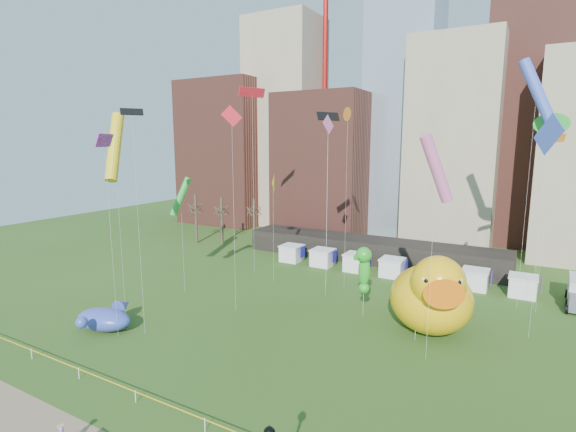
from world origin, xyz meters
The scene contains 26 objects.
ground centered at (0.00, 0.00, 0.00)m, with size 160.00×160.00×0.00m, color #2B4B17.
skyline centered at (2.25, 61.06, 21.44)m, with size 101.00×23.00×68.00m.
pavilion centered at (-4.00, 42.00, 1.60)m, with size 38.00×6.00×3.20m, color black.
vendor_tents centered at (1.02, 36.00, 1.11)m, with size 33.24×2.80×2.40m.
bare_trees centered at (-30.17, 40.54, 4.01)m, with size 8.44×6.44×8.50m.
caution_tape centered at (0.00, 0.00, 0.68)m, with size 50.00×0.06×0.90m.
big_duck centered at (8.94, 20.96, 3.58)m, with size 10.04×11.16×7.80m.
small_duck centered at (8.04, 21.86, 1.49)m, with size 3.67×4.47×3.24m.
seahorse_green centered at (2.23, 21.49, 5.20)m, with size 2.04×2.29×7.16m.
seahorse_purple centered at (8.08, 18.68, 3.06)m, with size 1.36×1.55×4.41m.
whale_inflatable centered at (-17.65, 6.72, 1.10)m, with size 5.96×6.99×2.40m.
kite_0 centered at (-9.69, 16.29, 19.02)m, with size 1.73×1.15×20.79m.
kite_1 centered at (-3.42, 24.91, 18.45)m, with size 0.39×2.03×20.18m.
kite_2 centered at (-4.34, 26.90, 19.97)m, with size 1.70×2.94×20.58m.
kite_3 centered at (17.16, 32.50, 19.02)m, with size 2.15×0.40×20.13m.
kite_4 centered at (-19.90, 10.84, 16.81)m, with size 3.00×4.05×20.22m.
kite_5 centered at (15.62, 31.47, 22.23)m, with size 3.83×1.62×25.40m.
kite_6 centered at (17.37, 31.31, 17.55)m, with size 2.25×2.01×18.11m.
kite_7 centered at (-15.38, 6.22, 17.37)m, with size 2.47×3.30×18.00m.
kite_8 centered at (-15.57, 28.46, 23.33)m, with size 1.85×3.74×24.04m.
kite_9 centered at (9.67, 15.65, 15.32)m, with size 2.75×2.89×17.96m.
kite_10 centered at (-13.82, 7.91, 19.43)m, with size 1.21×1.75×20.10m.
kite_11 centered at (-18.61, 18.32, 11.19)m, with size 2.14×2.61×13.45m.
kite_12 centered at (-11.33, 26.50, 12.36)m, with size 1.39×2.19×13.54m.
kite_13 centered at (16.83, 24.14, 17.71)m, with size 2.15×2.80×19.68m.
kite_14 centered at (-2.87, 29.03, 20.33)m, with size 1.22×1.25×21.22m.
Camera 1 is at (16.01, -18.06, 17.27)m, focal length 27.00 mm.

